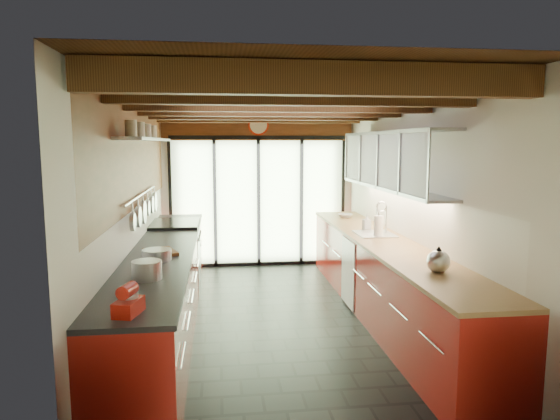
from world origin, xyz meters
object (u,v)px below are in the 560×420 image
at_px(kettle, 438,260).
at_px(soap_bottle, 367,222).
at_px(paper_towel, 379,226).
at_px(bowl, 345,216).
at_px(stand_mixer, 128,302).

distance_m(kettle, soap_bottle, 2.17).
relative_size(paper_towel, soap_bottle, 1.48).
bearing_deg(soap_bottle, paper_towel, -90.00).
height_order(paper_towel, bowl, paper_towel).
bearing_deg(stand_mixer, soap_bottle, 49.51).
distance_m(kettle, paper_towel, 1.68).
bearing_deg(bowl, soap_bottle, -90.00).
distance_m(stand_mixer, bowl, 4.82).
bearing_deg(bowl, paper_towel, -90.00).
xyz_separation_m(paper_towel, bowl, (0.00, 1.61, -0.10)).
xyz_separation_m(stand_mixer, paper_towel, (2.54, 2.48, 0.04)).
bearing_deg(kettle, stand_mixer, -162.47).
xyz_separation_m(kettle, paper_towel, (0.00, 1.68, 0.02)).
bearing_deg(bowl, kettle, -90.00).
relative_size(kettle, paper_towel, 0.87).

